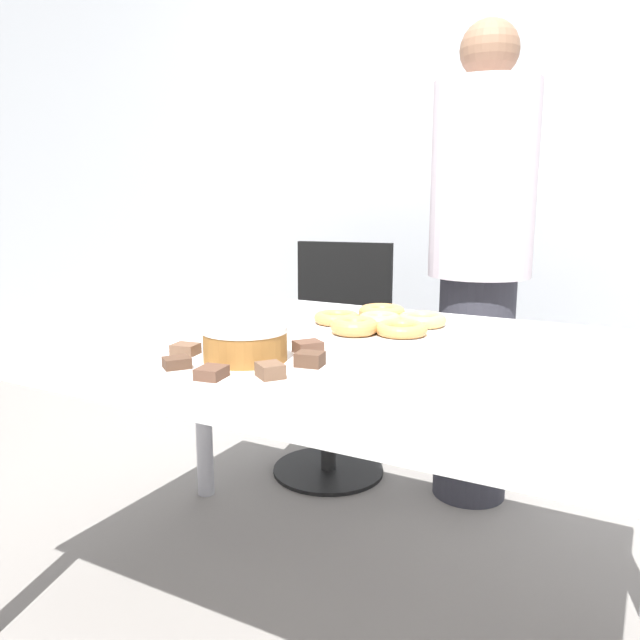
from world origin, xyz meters
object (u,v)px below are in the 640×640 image
(frosted_cake, at_px, (245,343))
(plate_cake, at_px, (246,362))
(plate_donuts, at_px, (379,329))
(office_chair_left, at_px, (333,364))
(napkin, at_px, (468,373))
(person_standing, at_px, (479,260))

(frosted_cake, bearing_deg, plate_cake, 180.00)
(plate_donuts, bearing_deg, frosted_cake, -104.14)
(office_chair_left, distance_m, napkin, 1.31)
(office_chair_left, xyz_separation_m, plate_cake, (0.39, -1.14, 0.32))
(person_standing, distance_m, frosted_cake, 1.18)
(office_chair_left, distance_m, plate_cake, 1.24)
(napkin, bearing_deg, office_chair_left, 129.00)
(plate_cake, relative_size, plate_donuts, 1.08)
(plate_donuts, relative_size, frosted_cake, 2.08)
(frosted_cake, bearing_deg, person_standing, 82.13)
(office_chair_left, bearing_deg, person_standing, -6.93)
(plate_donuts, distance_m, napkin, 0.41)
(office_chair_left, relative_size, napkin, 6.90)
(plate_cake, distance_m, plate_donuts, 0.44)
(person_standing, distance_m, office_chair_left, 0.70)
(person_standing, xyz_separation_m, frosted_cake, (-0.16, -1.16, -0.07))
(plate_cake, distance_m, frosted_cake, 0.04)
(plate_donuts, distance_m, frosted_cake, 0.44)
(frosted_cake, height_order, napkin, frosted_cake)
(office_chair_left, bearing_deg, napkin, -60.80)
(person_standing, bearing_deg, frosted_cake, -97.87)
(office_chair_left, height_order, plate_cake, office_chair_left)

